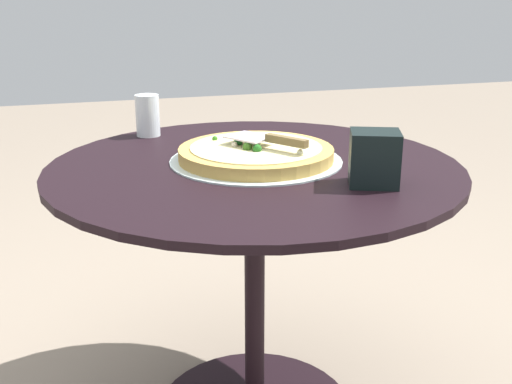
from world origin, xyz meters
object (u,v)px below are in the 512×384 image
at_px(patio_table, 255,233).
at_px(pizza_on_tray, 256,154).
at_px(drinking_cup, 148,115).
at_px(napkin_dispenser, 374,158).
at_px(pizza_server, 269,139).

relative_size(patio_table, pizza_on_tray, 2.37).
distance_m(drinking_cup, napkin_dispenser, 0.70).
distance_m(patio_table, pizza_server, 0.23).
relative_size(pizza_server, napkin_dispenser, 1.78).
relative_size(patio_table, napkin_dispenser, 8.52).
xyz_separation_m(patio_table, drinking_cup, (-0.36, -0.20, 0.23)).
distance_m(pizza_server, napkin_dispenser, 0.27).
height_order(patio_table, pizza_server, pizza_server).
distance_m(patio_table, drinking_cup, 0.47).
bearing_deg(pizza_on_tray, patio_table, -25.20).
bearing_deg(pizza_server, drinking_cup, -147.48).
bearing_deg(pizza_on_tray, drinking_cup, -148.36).
height_order(drinking_cup, napkin_dispenser, same).
bearing_deg(patio_table, napkin_dispenser, 40.30).
height_order(patio_table, drinking_cup, drinking_cup).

